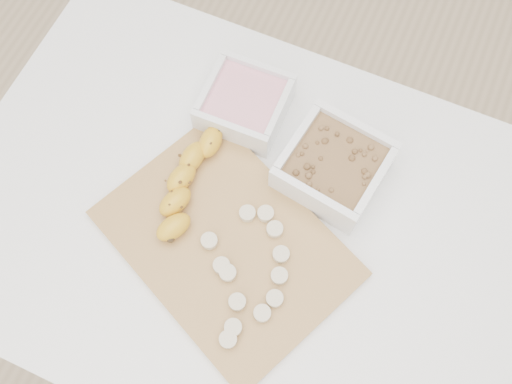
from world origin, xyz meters
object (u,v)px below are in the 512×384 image
at_px(table, 249,237).
at_px(bowl_yogurt, 245,103).
at_px(cutting_board, 226,243).
at_px(bowl_granola, 334,167).
at_px(banana, 187,184).

height_order(table, bowl_yogurt, bowl_yogurt).
bearing_deg(bowl_yogurt, cutting_board, -72.97).
bearing_deg(table, bowl_granola, 53.89).
height_order(bowl_yogurt, cutting_board, bowl_yogurt).
bearing_deg(bowl_granola, bowl_yogurt, 164.24).
bearing_deg(banana, table, 4.20).
distance_m(table, bowl_yogurt, 0.24).
relative_size(bowl_yogurt, bowl_granola, 0.80).
bearing_deg(cutting_board, table, 72.54).
bearing_deg(bowl_granola, cutting_board, -121.44).
bearing_deg(bowl_granola, table, -126.11).
xyz_separation_m(table, bowl_granola, (0.10, 0.13, 0.13)).
bearing_deg(banana, bowl_yogurt, 89.74).
relative_size(table, bowl_granola, 5.64).
distance_m(bowl_yogurt, banana, 0.18).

